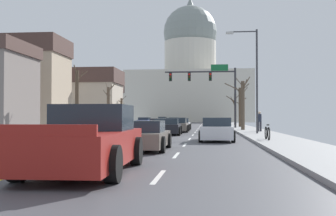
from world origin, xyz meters
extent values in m
cube|color=#4A4A4F|center=(0.00, 0.00, -0.03)|extent=(14.00, 180.00, 0.06)
cube|color=yellow|center=(-0.12, 0.00, 0.00)|extent=(0.10, 176.40, 0.00)
cube|color=yellow|center=(0.12, 0.00, 0.00)|extent=(0.10, 176.40, 0.00)
cube|color=silver|center=(3.50, -18.90, 0.00)|extent=(0.12, 2.20, 0.00)
cube|color=silver|center=(3.50, -13.70, 0.00)|extent=(0.12, 2.20, 0.00)
cube|color=silver|center=(3.50, -8.50, 0.00)|extent=(0.12, 2.20, 0.00)
cube|color=silver|center=(3.50, -3.30, 0.00)|extent=(0.12, 2.20, 0.00)
cube|color=silver|center=(3.50, 1.90, 0.00)|extent=(0.12, 2.20, 0.00)
cube|color=silver|center=(3.50, 7.10, 0.00)|extent=(0.12, 2.20, 0.00)
cube|color=silver|center=(3.50, 12.30, 0.00)|extent=(0.12, 2.20, 0.00)
cube|color=silver|center=(3.50, 17.50, 0.00)|extent=(0.12, 2.20, 0.00)
cube|color=silver|center=(3.50, 22.70, 0.00)|extent=(0.12, 2.20, 0.00)
cube|color=silver|center=(3.50, 27.90, 0.00)|extent=(0.12, 2.20, 0.00)
cube|color=silver|center=(3.50, 33.10, 0.00)|extent=(0.12, 2.20, 0.00)
cube|color=silver|center=(3.50, 38.30, 0.00)|extent=(0.12, 2.20, 0.00)
cube|color=silver|center=(3.50, 43.50, 0.00)|extent=(0.12, 2.20, 0.00)
cube|color=silver|center=(3.50, 48.70, 0.00)|extent=(0.12, 2.20, 0.00)
cube|color=silver|center=(3.50, 53.90, 0.00)|extent=(0.12, 2.20, 0.00)
cube|color=silver|center=(3.50, 59.10, 0.00)|extent=(0.12, 2.20, 0.00)
cube|color=silver|center=(3.50, 64.30, 0.00)|extent=(0.12, 2.20, 0.00)
cube|color=silver|center=(-3.50, -8.50, 0.00)|extent=(0.12, 2.20, 0.00)
cube|color=silver|center=(-3.50, -3.30, 0.00)|extent=(0.12, 2.20, 0.00)
cube|color=silver|center=(-3.50, 1.90, 0.00)|extent=(0.12, 2.20, 0.00)
cube|color=silver|center=(-3.50, 7.10, 0.00)|extent=(0.12, 2.20, 0.00)
cube|color=silver|center=(-3.50, 12.30, 0.00)|extent=(0.12, 2.20, 0.00)
cube|color=silver|center=(-3.50, 17.50, 0.00)|extent=(0.12, 2.20, 0.00)
cube|color=silver|center=(-3.50, 22.70, 0.00)|extent=(0.12, 2.20, 0.00)
cube|color=silver|center=(-3.50, 27.90, 0.00)|extent=(0.12, 2.20, 0.00)
cube|color=silver|center=(-3.50, 33.10, 0.00)|extent=(0.12, 2.20, 0.00)
cube|color=silver|center=(-3.50, 38.30, 0.00)|extent=(0.12, 2.20, 0.00)
cube|color=silver|center=(-3.50, 43.50, 0.00)|extent=(0.12, 2.20, 0.00)
cube|color=silver|center=(-3.50, 48.70, 0.00)|extent=(0.12, 2.20, 0.00)
cube|color=silver|center=(-3.50, 53.90, 0.00)|extent=(0.12, 2.20, 0.00)
cube|color=silver|center=(-3.50, 59.10, 0.00)|extent=(0.12, 2.20, 0.00)
cube|color=silver|center=(-3.50, 64.30, 0.00)|extent=(0.12, 2.20, 0.00)
cube|color=#949494|center=(8.50, 0.00, 0.07)|extent=(3.00, 180.00, 0.14)
cube|color=#949494|center=(-8.50, 0.00, 0.07)|extent=(3.00, 180.00, 0.14)
cylinder|color=#28282D|center=(7.60, 17.23, 3.44)|extent=(0.22, 0.22, 6.60)
cylinder|color=#28282D|center=(3.70, 17.23, 6.34)|extent=(7.80, 0.16, 0.16)
cube|color=black|center=(4.87, 17.23, 5.78)|extent=(0.32, 0.28, 0.92)
sphere|color=red|center=(4.87, 17.07, 6.06)|extent=(0.22, 0.22, 0.22)
sphere|color=#332B05|center=(4.87, 17.07, 5.78)|extent=(0.22, 0.22, 0.22)
sphere|color=black|center=(4.87, 17.07, 5.50)|extent=(0.22, 0.22, 0.22)
cube|color=black|center=(2.53, 17.23, 5.78)|extent=(0.32, 0.28, 0.92)
sphere|color=red|center=(2.53, 17.07, 6.06)|extent=(0.22, 0.22, 0.22)
sphere|color=#332B05|center=(2.53, 17.07, 5.78)|extent=(0.22, 0.22, 0.22)
sphere|color=black|center=(2.53, 17.07, 5.50)|extent=(0.22, 0.22, 0.22)
cube|color=black|center=(0.42, 17.23, 5.78)|extent=(0.32, 0.28, 0.92)
sphere|color=red|center=(0.42, 17.07, 6.06)|extent=(0.22, 0.22, 0.22)
sphere|color=#332B05|center=(0.42, 17.07, 5.78)|extent=(0.22, 0.22, 0.22)
sphere|color=black|center=(0.42, 17.07, 5.50)|extent=(0.22, 0.22, 0.22)
cube|color=#146033|center=(5.88, 17.25, 6.79)|extent=(1.90, 0.06, 0.70)
cylinder|color=#333338|center=(8.20, 2.14, 3.96)|extent=(0.14, 0.14, 7.65)
cylinder|color=#333338|center=(7.21, 2.14, 7.64)|extent=(1.97, 0.09, 0.09)
cube|color=#B2B2AD|center=(6.23, 2.14, 7.57)|extent=(0.56, 0.24, 0.16)
cube|color=beige|center=(0.00, 76.72, 6.13)|extent=(30.28, 23.07, 12.26)
cylinder|color=beige|center=(0.00, 76.72, 16.43)|extent=(13.23, 13.23, 8.35)
sphere|color=gray|center=(0.00, 76.72, 23.01)|extent=(13.73, 13.73, 13.73)
cone|color=gray|center=(0.00, 76.72, 31.08)|extent=(1.80, 1.80, 2.40)
cube|color=silver|center=(1.83, 13.41, 0.45)|extent=(1.88, 4.57, 0.59)
cube|color=#232D38|center=(1.84, 13.08, 0.98)|extent=(1.63, 2.24, 0.46)
cylinder|color=black|center=(0.90, 14.80, 0.32)|extent=(0.23, 0.64, 0.64)
cylinder|color=black|center=(2.72, 14.83, 0.32)|extent=(0.23, 0.64, 0.64)
cylinder|color=black|center=(0.94, 11.99, 0.32)|extent=(0.23, 0.64, 0.64)
cylinder|color=black|center=(2.76, 12.01, 0.32)|extent=(0.23, 0.64, 0.64)
cube|color=#6B6056|center=(1.85, 7.67, 0.48)|extent=(1.94, 4.68, 0.64)
cube|color=#232D38|center=(1.85, 7.48, 1.03)|extent=(1.69, 2.26, 0.47)
cylinder|color=black|center=(0.89, 9.11, 0.32)|extent=(0.23, 0.64, 0.64)
cylinder|color=black|center=(2.79, 9.12, 0.32)|extent=(0.23, 0.64, 0.64)
cylinder|color=black|center=(0.92, 6.21, 0.32)|extent=(0.23, 0.64, 0.64)
cylinder|color=black|center=(2.81, 6.23, 0.32)|extent=(0.23, 0.64, 0.64)
cube|color=black|center=(1.59, 2.12, 0.48)|extent=(1.94, 4.34, 0.65)
cube|color=#232D38|center=(1.59, 1.99, 1.01)|extent=(1.68, 2.08, 0.40)
cylinder|color=black|center=(0.63, 3.44, 0.32)|extent=(0.23, 0.64, 0.64)
cylinder|color=black|center=(2.49, 3.47, 0.32)|extent=(0.23, 0.64, 0.64)
cylinder|color=black|center=(0.68, 0.77, 0.32)|extent=(0.23, 0.64, 0.64)
cylinder|color=black|center=(2.54, 0.80, 0.32)|extent=(0.23, 0.64, 0.64)
cube|color=silver|center=(5.13, -5.10, 0.50)|extent=(1.84, 4.48, 0.68)
cube|color=#232D38|center=(5.12, -5.39, 1.08)|extent=(1.57, 2.12, 0.47)
cylinder|color=black|center=(4.32, -3.71, 0.32)|extent=(0.24, 0.65, 0.64)
cylinder|color=black|center=(6.03, -3.76, 0.32)|extent=(0.24, 0.65, 0.64)
cylinder|color=black|center=(4.24, -6.45, 0.32)|extent=(0.24, 0.65, 0.64)
cylinder|color=black|center=(5.95, -6.50, 0.32)|extent=(0.24, 0.65, 0.64)
cube|color=#6B6056|center=(1.98, -11.61, 0.45)|extent=(1.84, 4.24, 0.58)
cube|color=#232D38|center=(1.98, -11.72, 0.98)|extent=(1.61, 1.92, 0.46)
cylinder|color=black|center=(1.07, -10.30, 0.32)|extent=(0.22, 0.64, 0.64)
cylinder|color=black|center=(2.89, -10.29, 0.32)|extent=(0.22, 0.64, 0.64)
cylinder|color=black|center=(1.08, -12.93, 0.32)|extent=(0.22, 0.64, 0.64)
cylinder|color=black|center=(2.90, -12.92, 0.32)|extent=(0.22, 0.64, 0.64)
cube|color=maroon|center=(1.61, -18.34, 0.62)|extent=(2.17, 5.37, 0.80)
cube|color=#1E2833|center=(1.59, -17.60, 1.36)|extent=(1.92, 1.85, 0.67)
cube|color=maroon|center=(1.67, -20.94, 1.13)|extent=(1.88, 0.15, 0.22)
cylinder|color=black|center=(0.55, -16.77, 0.40)|extent=(0.30, 0.81, 0.80)
cylinder|color=black|center=(2.59, -16.72, 0.40)|extent=(0.30, 0.81, 0.80)
cylinder|color=black|center=(0.62, -19.96, 0.40)|extent=(0.30, 0.81, 0.80)
cylinder|color=black|center=(2.67, -19.91, 0.40)|extent=(0.30, 0.81, 0.80)
cube|color=#B71414|center=(-1.57, 21.29, 0.44)|extent=(1.98, 4.68, 0.56)
cube|color=#232D38|center=(-1.56, 21.63, 0.92)|extent=(1.68, 2.08, 0.40)
cylinder|color=black|center=(-0.70, 19.82, 0.32)|extent=(0.24, 0.65, 0.64)
cylinder|color=black|center=(-2.54, 19.88, 0.32)|extent=(0.24, 0.65, 0.64)
cylinder|color=black|center=(-0.61, 22.69, 0.32)|extent=(0.24, 0.65, 0.64)
cylinder|color=black|center=(-2.45, 22.75, 0.32)|extent=(0.24, 0.65, 0.64)
cube|color=navy|center=(-5.36, 34.88, 0.49)|extent=(1.98, 4.30, 0.66)
cube|color=#232D38|center=(-5.36, 35.05, 1.02)|extent=(1.69, 2.08, 0.40)
cylinder|color=black|center=(-4.49, 33.53, 0.32)|extent=(0.24, 0.65, 0.64)
cylinder|color=black|center=(-6.33, 33.59, 0.32)|extent=(0.24, 0.65, 0.64)
cylinder|color=black|center=(-4.40, 36.16, 0.32)|extent=(0.24, 0.65, 0.64)
cylinder|color=black|center=(-6.24, 36.22, 0.32)|extent=(0.24, 0.65, 0.64)
cube|color=#9EA3A8|center=(-1.74, 47.14, 0.47)|extent=(1.76, 4.52, 0.62)
cube|color=#232D38|center=(-1.74, 47.28, 0.97)|extent=(1.55, 2.20, 0.39)
cylinder|color=black|center=(-0.86, 45.74, 0.32)|extent=(0.22, 0.64, 0.64)
cylinder|color=black|center=(-2.61, 45.74, 0.32)|extent=(0.22, 0.64, 0.64)
cylinder|color=black|center=(-0.87, 48.54, 0.32)|extent=(0.22, 0.64, 0.64)
cylinder|color=black|center=(-2.62, 48.54, 0.32)|extent=(0.22, 0.64, 0.64)
cube|color=silver|center=(-5.43, 60.72, 0.49)|extent=(1.96, 4.57, 0.67)
cube|color=#232D38|center=(-5.42, 60.95, 1.05)|extent=(1.68, 2.05, 0.44)
cylinder|color=black|center=(-4.54, 59.29, 0.32)|extent=(0.23, 0.64, 0.64)
cylinder|color=black|center=(-6.39, 59.34, 0.32)|extent=(0.23, 0.64, 0.64)
cylinder|color=black|center=(-4.47, 62.10, 0.32)|extent=(0.23, 0.64, 0.64)
cylinder|color=black|center=(-6.33, 62.14, 0.32)|extent=(0.23, 0.64, 0.64)
cube|color=tan|center=(-18.05, 20.13, 4.45)|extent=(9.78, 6.91, 8.90)
cube|color=#47332D|center=(-18.05, 20.13, 9.96)|extent=(10.17, 7.19, 2.13)
cube|color=#B2A38E|center=(-16.44, 43.61, 2.87)|extent=(10.45, 6.64, 5.73)
cube|color=#47332D|center=(-16.44, 43.61, 6.78)|extent=(10.87, 6.91, 2.11)
cube|color=#B2A38E|center=(-15.83, 33.07, 3.17)|extent=(13.38, 7.49, 6.34)
cube|color=#47332D|center=(-15.83, 33.07, 7.44)|extent=(13.92, 7.79, 2.20)
cylinder|color=#4C3D2D|center=(8.45, 21.21, 2.48)|extent=(0.39, 0.39, 4.68)
cylinder|color=#4C3D2D|center=(8.76, 20.82, 3.30)|extent=(0.71, 0.86, 0.55)
cylinder|color=#4C3D2D|center=(7.87, 21.43, 3.16)|extent=(1.20, 0.52, 0.71)
cylinder|color=#4C3D2D|center=(8.07, 21.02, 4.64)|extent=(0.85, 0.47, 1.24)
cylinder|color=#4C3D2D|center=(8.66, 21.42, 4.39)|extent=(0.53, 0.53, 0.92)
cylinder|color=#4C3D2D|center=(8.92, 21.74, 4.32)|extent=(1.05, 1.17, 1.29)
cylinder|color=#4C3D2D|center=(-8.48, 11.54, 3.08)|extent=(0.38, 0.38, 5.87)
cylinder|color=#4C3D2D|center=(-8.52, 11.94, 5.45)|extent=(0.16, 0.84, 0.95)
cylinder|color=#4C3D2D|center=(-8.44, 10.94, 5.93)|extent=(0.19, 1.28, 1.00)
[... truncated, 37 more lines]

